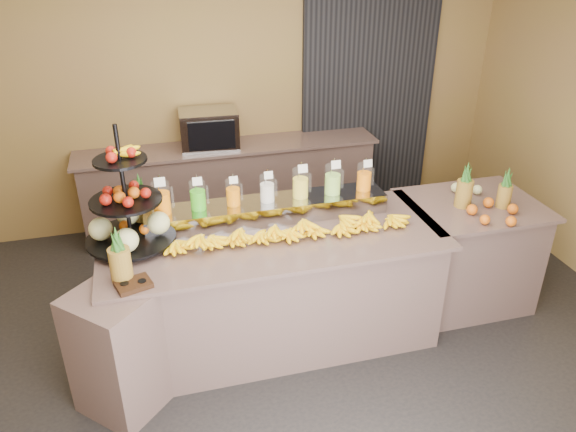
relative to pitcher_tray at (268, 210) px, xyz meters
name	(u,v)px	position (x,y,z in m)	size (l,w,h in m)	color
ground	(285,361)	(-0.02, -0.58, -1.01)	(6.00, 6.00, 0.00)	black
room_envelope	(281,89)	(0.17, 0.21, 0.87)	(6.04, 5.02, 2.82)	olive
buffet_counter	(261,294)	(-0.14, -0.32, -0.54)	(2.75, 1.25, 0.93)	gray
right_counter	(465,252)	(1.68, -0.18, -0.54)	(1.08, 0.88, 0.93)	gray
back_ledge	(231,186)	(-0.02, 1.67, -0.54)	(3.10, 0.55, 0.93)	gray
pitcher_tray	(268,210)	(0.00, 0.00, 0.00)	(1.85, 0.30, 0.15)	gray
juice_pitcher_orange_a	(162,200)	(-0.78, 0.00, 0.18)	(0.13, 0.14, 0.32)	silver
juice_pitcher_green	(198,197)	(-0.52, 0.00, 0.17)	(0.12, 0.12, 0.29)	silver
juice_pitcher_orange_b	(233,194)	(-0.26, 0.00, 0.16)	(0.11, 0.11, 0.26)	silver
juice_pitcher_milk	(267,190)	(0.00, 0.00, 0.17)	(0.11, 0.12, 0.27)	silver
juice_pitcher_lemon	(300,185)	(0.26, 0.00, 0.18)	(0.13, 0.13, 0.30)	silver
juice_pitcher_lime	(333,181)	(0.52, 0.00, 0.18)	(0.13, 0.13, 0.31)	silver
juice_pitcher_orange_c	(364,179)	(0.78, 0.00, 0.17)	(0.12, 0.12, 0.28)	silver
banana_heap	(289,228)	(0.08, -0.31, -0.01)	(1.79, 0.16, 0.15)	#F0B10C
fruit_stand	(134,215)	(-0.98, -0.13, 0.15)	(0.79, 0.79, 0.89)	black
condiment_caddy	(134,284)	(-1.02, -0.67, -0.06)	(0.21, 0.16, 0.03)	black
pineapple_left_a	(120,261)	(-1.09, -0.59, 0.07)	(0.14, 0.14, 0.39)	brown
pineapple_left_b	(142,206)	(-0.92, 0.13, 0.09)	(0.14, 0.14, 0.43)	brown
right_fruit_pile	(488,204)	(1.70, -0.34, 0.00)	(0.42, 0.40, 0.22)	brown
oven_warmer	(209,129)	(-0.21, 1.67, 0.12)	(0.57, 0.40, 0.38)	gray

